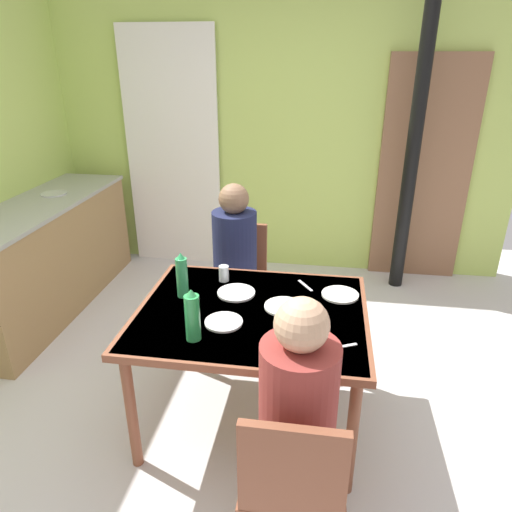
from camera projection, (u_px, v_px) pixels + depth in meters
ground_plane at (227, 414)px, 2.79m from camera, size 5.90×5.90×0.00m
wall_back at (274, 130)px, 4.30m from camera, size 4.37×0.10×2.66m
door_wooden at (424, 173)px, 4.17m from camera, size 0.80×0.05×2.00m
stove_pipe_column at (414, 140)px, 3.82m from camera, size 0.12×0.12×2.66m
curtain_panel at (173, 152)px, 4.43m from camera, size 0.90×0.03×2.23m
kitchen_counter at (44, 257)px, 3.81m from camera, size 0.61×1.99×0.91m
dining_table at (252, 322)px, 2.50m from camera, size 1.22×1.00×0.73m
chair_near_diner at (293, 482)px, 1.76m from camera, size 0.40×0.40×0.87m
chair_far_diner at (239, 276)px, 3.37m from camera, size 0.40×0.40×0.87m
person_near_diner at (298, 399)px, 1.77m from camera, size 0.30×0.37×0.77m
person_far_diner at (234, 248)px, 3.14m from camera, size 0.30×0.37×0.77m
water_bottle_green_near at (192, 316)px, 2.18m from camera, size 0.07×0.07×0.27m
water_bottle_green_far at (182, 276)px, 2.57m from camera, size 0.06×0.06×0.27m
dinner_plate_near_left at (284, 306)px, 2.50m from camera, size 0.21×0.21×0.01m
dinner_plate_near_right at (236, 293)px, 2.64m from camera, size 0.22×0.22×0.01m
dinner_plate_far_center at (340, 295)px, 2.62m from camera, size 0.21×0.21×0.01m
dinner_plate_far_side at (224, 322)px, 2.35m from camera, size 0.19×0.19×0.01m
drinking_glass_by_near_diner at (224, 273)px, 2.78m from camera, size 0.06×0.06×0.10m
cutlery_knife_near at (305, 285)px, 2.73m from camera, size 0.10×0.13×0.00m
cutlery_fork_near at (342, 347)px, 2.16m from camera, size 0.14×0.08×0.00m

